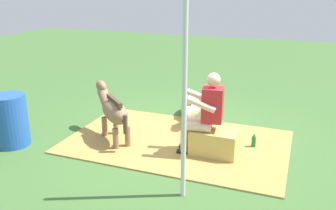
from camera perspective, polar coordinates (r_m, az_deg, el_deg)
The scene contains 9 objects.
ground_plane at distance 6.27m, azimuth 1.57°, elevation -4.92°, with size 24.00×24.00×0.00m, color #426B33.
hay_patch at distance 6.03m, azimuth 1.41°, elevation -5.77°, with size 3.56×2.22×0.02m, color #AD8C47.
hay_bale at distance 5.59m, azimuth 7.27°, elevation -5.86°, with size 0.70×0.45×0.40m, color tan.
person_seated at distance 5.43m, azimuth 5.83°, elevation -0.95°, with size 0.69×0.47×1.28m.
pony_standing at distance 6.01m, azimuth -8.63°, elevation -0.80°, with size 1.10×1.02×0.89m.
pony_lying at distance 7.06m, azimuth 3.55°, elevation -0.51°, with size 0.57×1.36×0.42m.
soda_bottle at distance 5.96m, azimuth 13.31°, elevation -5.51°, with size 0.07×0.07×0.25m.
water_barrel at distance 6.32m, azimuth -23.49°, elevation -2.22°, with size 0.54×0.54×0.84m, color blue.
tent_pole_left at distance 4.12m, azimuth 2.58°, elevation 1.12°, with size 0.06×0.06×2.54m, color silver.
Camera 1 is at (-1.87, 5.43, 2.52)m, focal length 38.84 mm.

